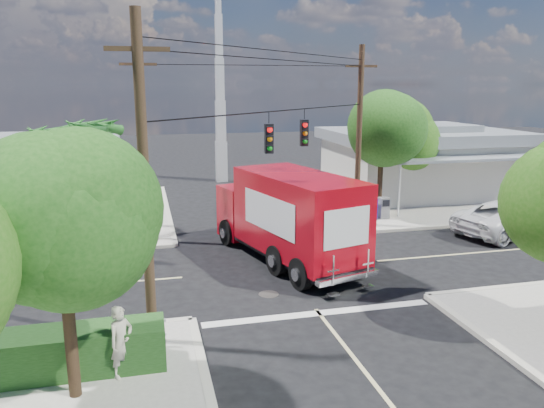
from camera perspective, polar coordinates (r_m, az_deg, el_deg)
name	(u,v)px	position (r m, az deg, el deg)	size (l,w,h in m)	color
ground	(284,269)	(21.16, 1.30, -6.99)	(120.00, 120.00, 0.00)	black
sidewalk_ne	(404,198)	(34.86, 14.04, 0.65)	(14.12, 14.12, 0.14)	#A19B91
sidewalk_nw	(39,218)	(31.44, -23.79, -1.36)	(14.12, 14.12, 0.14)	#A19B91
road_markings	(294,282)	(19.83, 2.41, -8.37)	(32.00, 32.00, 0.01)	beige
building_ne	(421,160)	(36.19, 15.71, 4.61)	(11.80, 10.20, 4.50)	beige
building_nw	(19,175)	(32.78, -25.60, 2.85)	(10.80, 10.20, 4.30)	beige
radio_tower	(220,105)	(39.67, -5.59, 10.51)	(0.80, 0.80, 17.00)	silver
tree_sw_front	(60,220)	(12.15, -21.85, -1.56)	(3.88, 3.78, 6.03)	#422D1C
tree_ne_front	(383,130)	(28.89, 11.83, 7.76)	(4.21, 4.14, 6.66)	#422D1C
tree_ne_back	(407,136)	(32.07, 14.32, 7.06)	(3.77, 3.66, 5.82)	#422D1C
palm_nw_front	(92,129)	(26.91, -18.80, 7.60)	(3.01, 3.08, 5.59)	#422D1C
palm_nw_back	(53,135)	(28.66, -22.51, 6.84)	(3.01, 3.08, 5.19)	#422D1C
utility_poles	(236,148)	(21.28, -3.91, 6.05)	(12.00, 10.68, 9.00)	#473321
picket_fence	(50,340)	(15.30, -22.78, -13.29)	(5.94, 0.06, 1.00)	silver
hedge_sw	(36,355)	(14.63, -24.06, -14.62)	(6.20, 1.20, 1.10)	#1A4014
vending_boxes	(372,208)	(28.72, 10.66, -0.46)	(1.90, 0.50, 1.10)	#AA1A11
delivery_truck	(288,216)	(21.57, 1.73, -1.34)	(4.76, 8.97, 3.73)	black
parked_car	(510,218)	(28.13, 24.21, -1.39)	(2.72, 5.90, 1.64)	silver
pedestrian	(121,342)	(13.76, -15.90, -14.06)	(0.66, 0.44, 1.82)	beige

